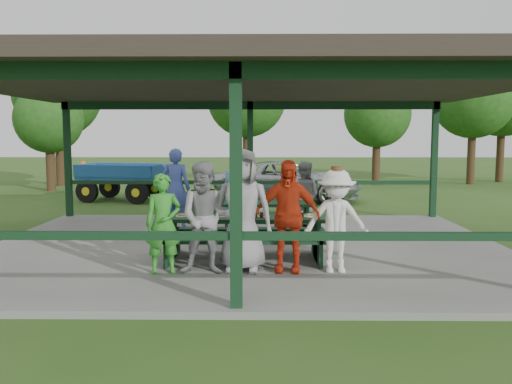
{
  "coord_description": "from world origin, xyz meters",
  "views": [
    {
      "loc": [
        0.32,
        -10.37,
        2.23
      ],
      "look_at": [
        0.2,
        -0.3,
        1.18
      ],
      "focal_mm": 38.0,
      "sensor_mm": 36.0,
      "label": 1
    }
  ],
  "objects_px": {
    "picnic_table_far": "(253,215)",
    "contestant_white_fedora": "(336,221)",
    "spectator_grey": "(304,196)",
    "spectator_lblue": "(233,200)",
    "pickup_truck": "(288,181)",
    "contestant_grey_mid": "(242,210)",
    "contestant_green": "(163,224)",
    "contestant_red": "(287,216)",
    "contestant_grey_left": "(206,218)",
    "farm_trailer": "(122,181)",
    "spectator_blue": "(176,188)",
    "picnic_table_near": "(245,232)"
  },
  "relations": [
    {
      "from": "contestant_red",
      "to": "spectator_lblue",
      "type": "distance_m",
      "value": 3.68
    },
    {
      "from": "spectator_blue",
      "to": "contestant_green",
      "type": "bearing_deg",
      "value": 104.85
    },
    {
      "from": "contestant_grey_mid",
      "to": "pickup_truck",
      "type": "bearing_deg",
      "value": 88.62
    },
    {
      "from": "contestant_green",
      "to": "contestant_grey_left",
      "type": "bearing_deg",
      "value": -14.51
    },
    {
      "from": "spectator_grey",
      "to": "contestant_white_fedora",
      "type": "bearing_deg",
      "value": 114.02
    },
    {
      "from": "contestant_grey_mid",
      "to": "pickup_truck",
      "type": "relative_size",
      "value": 0.39
    },
    {
      "from": "contestant_green",
      "to": "contestant_grey_mid",
      "type": "xyz_separation_m",
      "value": [
        1.21,
        0.15,
        0.19
      ]
    },
    {
      "from": "picnic_table_far",
      "to": "spectator_grey",
      "type": "bearing_deg",
      "value": 40.54
    },
    {
      "from": "picnic_table_far",
      "to": "farm_trailer",
      "type": "bearing_deg",
      "value": 122.58
    },
    {
      "from": "contestant_green",
      "to": "contestant_red",
      "type": "bearing_deg",
      "value": -8.91
    },
    {
      "from": "contestant_white_fedora",
      "to": "contestant_green",
      "type": "bearing_deg",
      "value": -178.54
    },
    {
      "from": "spectator_blue",
      "to": "contestant_grey_left",
      "type": "bearing_deg",
      "value": 113.54
    },
    {
      "from": "picnic_table_far",
      "to": "contestant_white_fedora",
      "type": "xyz_separation_m",
      "value": [
        1.34,
        -2.84,
        0.33
      ]
    },
    {
      "from": "picnic_table_far",
      "to": "contestant_white_fedora",
      "type": "height_order",
      "value": "contestant_white_fedora"
    },
    {
      "from": "contestant_white_fedora",
      "to": "farm_trailer",
      "type": "xyz_separation_m",
      "value": [
        -5.94,
        10.04,
        -0.24
      ]
    },
    {
      "from": "contestant_grey_left",
      "to": "spectator_lblue",
      "type": "distance_m",
      "value": 3.69
    },
    {
      "from": "spectator_grey",
      "to": "pickup_truck",
      "type": "height_order",
      "value": "spectator_grey"
    },
    {
      "from": "picnic_table_far",
      "to": "spectator_blue",
      "type": "xyz_separation_m",
      "value": [
        -1.82,
        1.26,
        0.45
      ]
    },
    {
      "from": "contestant_grey_mid",
      "to": "contestant_white_fedora",
      "type": "bearing_deg",
      "value": 2.95
    },
    {
      "from": "contestant_green",
      "to": "contestant_grey_left",
      "type": "relative_size",
      "value": 0.89
    },
    {
      "from": "contestant_green",
      "to": "spectator_grey",
      "type": "xyz_separation_m",
      "value": [
        2.46,
        3.88,
        0.0
      ]
    },
    {
      "from": "contestant_white_fedora",
      "to": "spectator_grey",
      "type": "bearing_deg",
      "value": 92.81
    },
    {
      "from": "picnic_table_far",
      "to": "spectator_lblue",
      "type": "relative_size",
      "value": 1.79
    },
    {
      "from": "contestant_white_fedora",
      "to": "spectator_lblue",
      "type": "height_order",
      "value": "contestant_white_fedora"
    },
    {
      "from": "contestant_grey_left",
      "to": "farm_trailer",
      "type": "height_order",
      "value": "contestant_grey_left"
    },
    {
      "from": "farm_trailer",
      "to": "pickup_truck",
      "type": "bearing_deg",
      "value": 11.54
    },
    {
      "from": "contestant_green",
      "to": "contestant_red",
      "type": "height_order",
      "value": "contestant_red"
    },
    {
      "from": "picnic_table_far",
      "to": "contestant_grey_left",
      "type": "relative_size",
      "value": 1.48
    },
    {
      "from": "farm_trailer",
      "to": "contestant_grey_left",
      "type": "bearing_deg",
      "value": -55.83
    },
    {
      "from": "picnic_table_far",
      "to": "contestant_red",
      "type": "height_order",
      "value": "contestant_red"
    },
    {
      "from": "spectator_lblue",
      "to": "pickup_truck",
      "type": "bearing_deg",
      "value": -96.29
    },
    {
      "from": "picnic_table_near",
      "to": "contestant_green",
      "type": "height_order",
      "value": "contestant_green"
    },
    {
      "from": "contestant_grey_mid",
      "to": "spectator_grey",
      "type": "bearing_deg",
      "value": 76.94
    },
    {
      "from": "spectator_grey",
      "to": "picnic_table_near",
      "type": "bearing_deg",
      "value": 87.99
    },
    {
      "from": "contestant_white_fedora",
      "to": "spectator_blue",
      "type": "bearing_deg",
      "value": 127.04
    },
    {
      "from": "contestant_white_fedora",
      "to": "spectator_lblue",
      "type": "distance_m",
      "value": 3.99
    },
    {
      "from": "contestant_red",
      "to": "spectator_grey",
      "type": "height_order",
      "value": "contestant_red"
    },
    {
      "from": "spectator_grey",
      "to": "contestant_grey_left",
      "type": "bearing_deg",
      "value": 86.04
    },
    {
      "from": "contestant_white_fedora",
      "to": "farm_trailer",
      "type": "distance_m",
      "value": 11.67
    },
    {
      "from": "picnic_table_far",
      "to": "spectator_lblue",
      "type": "distance_m",
      "value": 0.89
    },
    {
      "from": "contestant_green",
      "to": "pickup_truck",
      "type": "distance_m",
      "value": 10.27
    },
    {
      "from": "contestant_white_fedora",
      "to": "pickup_truck",
      "type": "height_order",
      "value": "contestant_white_fedora"
    },
    {
      "from": "spectator_grey",
      "to": "farm_trailer",
      "type": "xyz_separation_m",
      "value": [
        -5.72,
        6.25,
        -0.21
      ]
    },
    {
      "from": "picnic_table_near",
      "to": "contestant_red",
      "type": "distance_m",
      "value": 1.13
    },
    {
      "from": "contestant_grey_left",
      "to": "spectator_blue",
      "type": "height_order",
      "value": "spectator_blue"
    },
    {
      "from": "contestant_grey_mid",
      "to": "spectator_grey",
      "type": "height_order",
      "value": "contestant_grey_mid"
    },
    {
      "from": "spectator_grey",
      "to": "farm_trailer",
      "type": "bearing_deg",
      "value": -26.85
    },
    {
      "from": "contestant_grey_mid",
      "to": "spectator_blue",
      "type": "distance_m",
      "value": 4.38
    },
    {
      "from": "farm_trailer",
      "to": "contestant_red",
      "type": "bearing_deg",
      "value": -49.61
    },
    {
      "from": "contestant_green",
      "to": "spectator_lblue",
      "type": "xyz_separation_m",
      "value": [
        0.88,
        3.66,
        -0.06
      ]
    }
  ]
}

